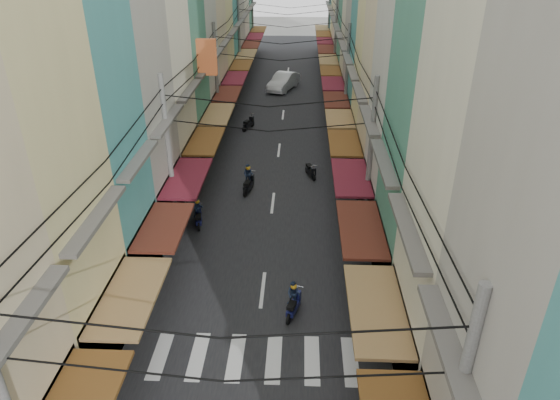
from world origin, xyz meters
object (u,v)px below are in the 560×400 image
(market_umbrella, at_px, (416,277))
(traffic_sign, at_px, (391,316))
(bicycle, at_px, (384,252))
(white_car, at_px, (283,90))

(market_umbrella, distance_m, traffic_sign, 2.49)
(bicycle, distance_m, traffic_sign, 7.42)
(bicycle, xyz_separation_m, market_umbrella, (0.35, -4.92, 2.20))
(market_umbrella, height_order, traffic_sign, traffic_sign)
(traffic_sign, bearing_deg, bicycle, 82.58)
(white_car, distance_m, traffic_sign, 36.26)
(white_car, bearing_deg, market_umbrella, -60.14)
(traffic_sign, bearing_deg, market_umbrella, 59.46)
(bicycle, relative_size, market_umbrella, 0.70)
(bicycle, distance_m, market_umbrella, 5.40)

